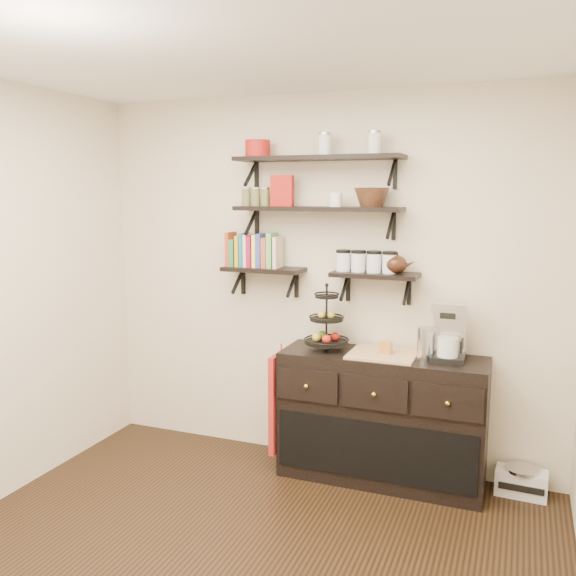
{
  "coord_description": "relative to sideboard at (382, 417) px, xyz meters",
  "views": [
    {
      "loc": [
        1.37,
        -2.48,
        2.0
      ],
      "look_at": [
        -0.04,
        1.15,
        1.39
      ],
      "focal_mm": 38.0,
      "sensor_mm": 36.0,
      "label": 1
    }
  ],
  "objects": [
    {
      "name": "fruit_stand",
      "position": [
        -0.41,
        0.0,
        0.6
      ],
      "size": [
        0.31,
        0.31,
        0.45
      ],
      "rotation": [
        0.0,
        0.0,
        -0.06
      ],
      "color": "black",
      "rests_on": "sideboard"
    },
    {
      "name": "ceiling",
      "position": [
        -0.52,
        -1.51,
        2.25
      ],
      "size": [
        3.5,
        3.5,
        0.02
      ],
      "primitive_type": "cube",
      "color": "white",
      "rests_on": "back_wall"
    },
    {
      "name": "apron",
      "position": [
        -0.73,
        -0.1,
        0.06
      ],
      "size": [
        0.04,
        0.31,
        0.71
      ],
      "primitive_type": "cube",
      "color": "maroon",
      "rests_on": "sideboard"
    },
    {
      "name": "walnut_bowl",
      "position": [
        -0.13,
        0.1,
        1.51
      ],
      "size": [
        0.24,
        0.24,
        0.13
      ],
      "primitive_type": null,
      "color": "black",
      "rests_on": "shelf_mid"
    },
    {
      "name": "shelf_low_left",
      "position": [
        -0.94,
        0.12,
        0.98
      ],
      "size": [
        0.6,
        0.25,
        0.23
      ],
      "color": "black",
      "rests_on": "back_wall"
    },
    {
      "name": "candle",
      "position": [
        0.02,
        0.0,
        0.5
      ],
      "size": [
        0.08,
        0.08,
        0.08
      ],
      "primitive_type": "cube",
      "color": "#B06A28",
      "rests_on": "sideboard"
    },
    {
      "name": "sideboard",
      "position": [
        0.0,
        0.0,
        0.0
      ],
      "size": [
        1.4,
        0.5,
        0.92
      ],
      "color": "black",
      "rests_on": "floor"
    },
    {
      "name": "red_pot",
      "position": [
        -0.97,
        0.1,
        1.86
      ],
      "size": [
        0.18,
        0.18,
        0.12
      ],
      "primitive_type": "cylinder",
      "color": "#A11612",
      "rests_on": "shelf_top"
    },
    {
      "name": "cookbooks",
      "position": [
        -1.0,
        0.12,
        1.11
      ],
      "size": [
        0.4,
        0.15,
        0.26
      ],
      "color": "#A53A23",
      "rests_on": "shelf_low_left"
    },
    {
      "name": "back_wall",
      "position": [
        -0.52,
        0.24,
        0.9
      ],
      "size": [
        3.5,
        0.02,
        2.7
      ],
      "primitive_type": "cube",
      "color": "beige",
      "rests_on": "ground"
    },
    {
      "name": "glass_canisters",
      "position": [
        -0.16,
        0.12,
        1.06
      ],
      "size": [
        0.43,
        0.1,
        0.13
      ],
      "color": "silver",
      "rests_on": "shelf_low_right"
    },
    {
      "name": "teapot",
      "position": [
        0.05,
        0.12,
        1.07
      ],
      "size": [
        0.22,
        0.18,
        0.15
      ],
      "primitive_type": null,
      "rotation": [
        0.0,
        0.0,
        0.17
      ],
      "color": "black",
      "rests_on": "shelf_low_right"
    },
    {
      "name": "radio",
      "position": [
        0.93,
        0.1,
        -0.36
      ],
      "size": [
        0.33,
        0.23,
        0.2
      ],
      "rotation": [
        0.0,
        0.0,
        -0.05
      ],
      "color": "silver",
      "rests_on": "floor"
    },
    {
      "name": "ramekins",
      "position": [
        -0.38,
        0.1,
        1.5
      ],
      "size": [
        0.09,
        0.09,
        0.1
      ],
      "primitive_type": "cylinder",
      "color": "white",
      "rests_on": "shelf_mid"
    },
    {
      "name": "shelf_top",
      "position": [
        -0.52,
        0.1,
        1.78
      ],
      "size": [
        1.2,
        0.27,
        0.23
      ],
      "color": "black",
      "rests_on": "back_wall"
    },
    {
      "name": "recipe_box",
      "position": [
        -0.78,
        0.1,
        1.56
      ],
      "size": [
        0.16,
        0.07,
        0.22
      ],
      "primitive_type": "cube",
      "rotation": [
        0.0,
        0.0,
        0.06
      ],
      "color": "#A11612",
      "rests_on": "shelf_mid"
    },
    {
      "name": "shelf_mid",
      "position": [
        -0.52,
        0.1,
        1.43
      ],
      "size": [
        1.2,
        0.27,
        0.23
      ],
      "color": "black",
      "rests_on": "back_wall"
    },
    {
      "name": "shelf_low_right",
      "position": [
        -0.1,
        0.12,
        0.98
      ],
      "size": [
        0.6,
        0.25,
        0.23
      ],
      "color": "black",
      "rests_on": "back_wall"
    },
    {
      "name": "thermal_carafe",
      "position": [
        0.28,
        -0.02,
        0.56
      ],
      "size": [
        0.11,
        0.11,
        0.22
      ],
      "primitive_type": "cylinder",
      "color": "silver",
      "rests_on": "sideboard"
    },
    {
      "name": "coffee_maker",
      "position": [
        0.43,
        0.03,
        0.64
      ],
      "size": [
        0.22,
        0.21,
        0.4
      ],
      "rotation": [
        0.0,
        0.0,
        0.02
      ],
      "color": "black",
      "rests_on": "sideboard"
    }
  ]
}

